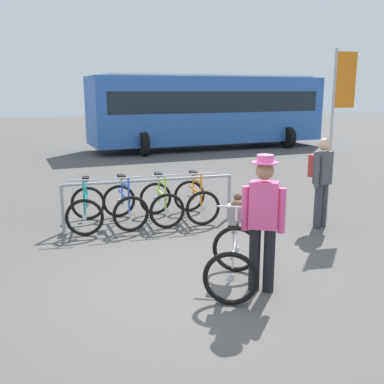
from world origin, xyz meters
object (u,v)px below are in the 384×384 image
(featured_bicycle, at_px, (235,248))
(person_with_featured_bike, at_px, (263,218))
(racked_bike_orange, at_px, (196,200))
(bus_distant, at_px, (208,108))
(racked_bike_blue, at_px, (125,205))
(racked_bike_lime, at_px, (161,202))
(pedestrian_with_backpack, at_px, (321,177))
(racked_bike_teal, at_px, (86,208))
(banner_flag, at_px, (340,103))

(featured_bicycle, relative_size, person_with_featured_bike, 0.73)
(racked_bike_orange, distance_m, person_with_featured_bike, 3.47)
(person_with_featured_bike, relative_size, bus_distant, 0.17)
(racked_bike_blue, relative_size, bus_distant, 0.12)
(person_with_featured_bike, bearing_deg, racked_bike_lime, 102.08)
(person_with_featured_bike, height_order, bus_distant, bus_distant)
(bus_distant, bearing_deg, racked_bike_blue, -112.70)
(bus_distant, bearing_deg, pedestrian_with_backpack, -95.00)
(racked_bike_lime, bearing_deg, racked_bike_blue, -175.66)
(featured_bicycle, xyz_separation_m, pedestrian_with_backpack, (2.31, 2.04, 0.45))
(racked_bike_orange, relative_size, pedestrian_with_backpack, 0.68)
(racked_bike_teal, bearing_deg, banner_flag, -6.66)
(banner_flag, bearing_deg, featured_bicycle, -139.15)
(racked_bike_blue, height_order, racked_bike_lime, same)
(racked_bike_lime, relative_size, featured_bicycle, 0.90)
(racked_bike_blue, height_order, pedestrian_with_backpack, pedestrian_with_backpack)
(racked_bike_teal, relative_size, banner_flag, 0.35)
(racked_bike_orange, height_order, pedestrian_with_backpack, pedestrian_with_backpack)
(racked_bike_orange, distance_m, banner_flag, 3.24)
(featured_bicycle, bearing_deg, pedestrian_with_backpack, 41.42)
(person_with_featured_bike, distance_m, bus_distant, 14.41)
(racked_bike_lime, relative_size, pedestrian_with_backpack, 0.69)
(racked_bike_blue, bearing_deg, featured_bicycle, -68.97)
(racked_bike_teal, bearing_deg, featured_bicycle, -57.91)
(bus_distant, bearing_deg, person_with_featured_bike, -102.34)
(racked_bike_teal, height_order, banner_flag, banner_flag)
(racked_bike_orange, relative_size, person_with_featured_bike, 0.64)
(banner_flag, bearing_deg, bus_distant, 87.30)
(racked_bike_teal, relative_size, racked_bike_lime, 0.99)
(racked_bike_blue, bearing_deg, bus_distant, 67.30)
(racked_bike_lime, relative_size, racked_bike_orange, 1.02)
(racked_bike_teal, relative_size, bus_distant, 0.11)
(person_with_featured_bike, distance_m, banner_flag, 3.93)
(featured_bicycle, height_order, bus_distant, bus_distant)
(racked_bike_orange, xyz_separation_m, person_with_featured_bike, (0.02, -3.42, 0.58))
(racked_bike_teal, relative_size, person_with_featured_bike, 0.65)
(racked_bike_blue, distance_m, pedestrian_with_backpack, 3.65)
(bus_distant, bearing_deg, racked_bike_teal, -115.68)
(racked_bike_blue, xyz_separation_m, pedestrian_with_backpack, (3.47, -0.98, 0.57))
(racked_bike_lime, xyz_separation_m, person_with_featured_bike, (0.72, -3.36, 0.58))
(racked_bike_teal, bearing_deg, racked_bike_lime, 4.34)
(racked_bike_blue, distance_m, bus_distant, 11.73)
(racked_bike_lime, height_order, pedestrian_with_backpack, pedestrian_with_backpack)
(racked_bike_blue, bearing_deg, person_with_featured_bike, -66.81)
(person_with_featured_bike, distance_m, pedestrian_with_backpack, 3.10)
(person_with_featured_bike, xyz_separation_m, bus_distant, (3.07, 14.05, 0.79))
(racked_bike_orange, xyz_separation_m, banner_flag, (2.56, -0.70, 1.86))
(person_with_featured_bike, bearing_deg, bus_distant, 77.66)
(pedestrian_with_backpack, bearing_deg, racked_bike_orange, 152.34)
(banner_flag, bearing_deg, person_with_featured_bike, -133.11)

